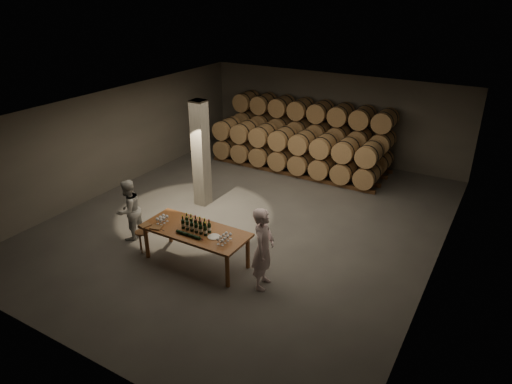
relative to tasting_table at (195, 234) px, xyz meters
The scene contains 15 objects.
room 3.34m from the tasting_table, 123.69° to the left, with size 12.00×12.00×12.00m.
tasting_table is the anchor object (origin of this frame).
barrel_stack_back 7.73m from the tasting_table, 94.23° to the left, with size 6.26×0.95×2.31m.
barrel_stack_front 6.33m from the tasting_table, 95.17° to the left, with size 6.26×0.95×1.57m.
bottle_cluster 0.23m from the tasting_table, 17.54° to the right, with size 0.74×0.24×0.35m.
lying_bottles 0.35m from the tasting_table, 80.30° to the right, with size 0.76×0.08×0.08m.
glass_cluster_left 0.93m from the tasting_table, behind, with size 0.19×0.30×0.17m.
glass_cluster_right 0.92m from the tasting_table, ahead, with size 0.19×0.41×0.16m.
plate 0.59m from the tasting_table, ahead, with size 0.29×0.29×0.02m, color white.
notebook_near 0.94m from the tasting_table, 154.91° to the right, with size 0.26×0.21×0.03m, color brown.
notebook_corner 1.24m from the tasting_table, 158.97° to the right, with size 0.20×0.25×0.02m, color brown.
pen 0.77m from the tasting_table, 148.08° to the right, with size 0.01×0.01×0.13m, color black.
stool 1.54m from the tasting_table, 169.48° to the right, with size 0.33×0.33×0.56m.
person_man 1.84m from the tasting_table, ahead, with size 0.70×0.46×1.91m, color white.
person_woman 2.20m from the tasting_table, behind, with size 0.80×0.62×1.64m, color silver.
Camera 1 is at (5.96, -9.82, 6.19)m, focal length 32.00 mm.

